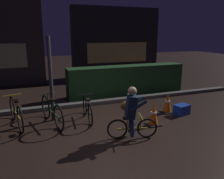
# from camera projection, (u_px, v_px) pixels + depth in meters

# --- Properties ---
(ground_plane) EXTENTS (40.00, 40.00, 0.00)m
(ground_plane) POSITION_uv_depth(u_px,v_px,m) (113.00, 129.00, 5.81)
(ground_plane) COLOR black
(sidewalk_curb) EXTENTS (12.00, 0.24, 0.12)m
(sidewalk_curb) POSITION_uv_depth(u_px,v_px,m) (90.00, 103.00, 7.78)
(sidewalk_curb) COLOR #56544F
(sidewalk_curb) RESTS_ON ground
(hedge_row) EXTENTS (4.80, 0.70, 1.15)m
(hedge_row) POSITION_uv_depth(u_px,v_px,m) (127.00, 80.00, 9.10)
(hedge_row) COLOR #214723
(hedge_row) RESTS_ON ground
(storefront_right) EXTENTS (5.12, 0.54, 3.81)m
(storefront_right) POSITION_uv_depth(u_px,v_px,m) (116.00, 42.00, 12.90)
(storefront_right) COLOR #262328
(storefront_right) RESTS_ON ground
(street_post) EXTENTS (0.10, 0.10, 2.34)m
(street_post) POSITION_uv_depth(u_px,v_px,m) (51.00, 80.00, 6.14)
(street_post) COLOR #2D2D33
(street_post) RESTS_ON ground
(parked_bike_left_mid) EXTENTS (0.49, 1.71, 0.80)m
(parked_bike_left_mid) POSITION_uv_depth(u_px,v_px,m) (16.00, 113.00, 5.93)
(parked_bike_left_mid) COLOR black
(parked_bike_left_mid) RESTS_ON ground
(parked_bike_center_left) EXTENTS (0.50, 1.69, 0.79)m
(parked_bike_center_left) POSITION_uv_depth(u_px,v_px,m) (52.00, 111.00, 6.07)
(parked_bike_center_left) COLOR black
(parked_bike_center_left) RESTS_ON ground
(parked_bike_center_right) EXTENTS (0.46, 1.50, 0.69)m
(parked_bike_center_right) POSITION_uv_depth(u_px,v_px,m) (87.00, 109.00, 6.39)
(parked_bike_center_right) COLOR black
(parked_bike_center_right) RESTS_ON ground
(traffic_cone_near) EXTENTS (0.36, 0.36, 0.60)m
(traffic_cone_near) POSITION_uv_depth(u_px,v_px,m) (154.00, 115.00, 6.03)
(traffic_cone_near) COLOR black
(traffic_cone_near) RESTS_ON ground
(traffic_cone_far) EXTENTS (0.36, 0.36, 0.62)m
(traffic_cone_far) POSITION_uv_depth(u_px,v_px,m) (167.00, 103.00, 7.00)
(traffic_cone_far) COLOR black
(traffic_cone_far) RESTS_ON ground
(blue_crate) EXTENTS (0.50, 0.41, 0.30)m
(blue_crate) POSITION_uv_depth(u_px,v_px,m) (182.00, 110.00, 6.86)
(blue_crate) COLOR #193DB7
(blue_crate) RESTS_ON ground
(cyclist) EXTENTS (1.15, 0.62, 1.25)m
(cyclist) POSITION_uv_depth(u_px,v_px,m) (131.00, 113.00, 5.20)
(cyclist) COLOR black
(cyclist) RESTS_ON ground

